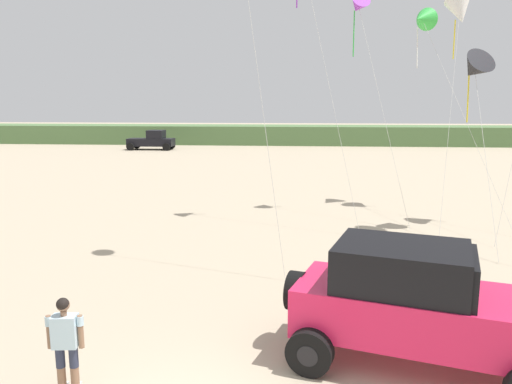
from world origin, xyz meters
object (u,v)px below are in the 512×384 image
kite_blue_swept (422,19)px  kite_black_sled (358,6)px  person_watching (66,340)px  distant_pickup (152,140)px  kite_yellow_diamond (460,11)px  jeep (416,303)px  kite_green_box (474,68)px

kite_blue_swept → kite_black_sled: bearing=-156.1°
person_watching → distant_pickup: (-11.03, 42.47, 0.00)m
kite_yellow_diamond → kite_blue_swept: (-1.35, 0.90, -0.18)m
kite_blue_swept → jeep: bearing=-102.3°
kite_green_box → person_watching: bearing=-130.0°
jeep → kite_black_sled: kite_black_sled is taller
kite_black_sled → kite_blue_swept: kite_black_sled is taller
person_watching → kite_blue_swept: 20.42m
distant_pickup → kite_blue_swept: kite_blue_swept is taller
person_watching → kite_yellow_diamond: kite_yellow_diamond is taller
jeep → kite_yellow_diamond: 16.77m
kite_yellow_diamond → kite_green_box: size_ratio=1.40×
distant_pickup → kite_black_sled: 33.18m
jeep → distant_pickup: 44.44m
kite_yellow_diamond → person_watching: bearing=-124.0°
person_watching → kite_black_sled: (6.24, 15.26, 7.89)m
kite_black_sled → kite_yellow_diamond: bearing=5.7°
jeep → distant_pickup: jeep is taller
kite_yellow_diamond → kite_green_box: bearing=-96.3°
kite_black_sled → kite_green_box: (3.96, -3.13, -2.82)m
person_watching → kite_blue_swept: size_ratio=0.18×
person_watching → distant_pickup: distant_pickup is taller
person_watching → kite_black_sled: 18.28m
jeep → person_watching: jeep is taller
kite_yellow_diamond → kite_black_sled: 4.38m
person_watching → kite_yellow_diamond: bearing=56.0°
kite_black_sled → kite_green_box: 5.78m
jeep → kite_yellow_diamond: kite_yellow_diamond is taller
jeep → kite_black_sled: 15.83m
jeep → kite_black_sled: (0.32, 13.87, 7.62)m
person_watching → kite_black_sled: size_ratio=0.18×
kite_yellow_diamond → jeep: bearing=-108.1°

